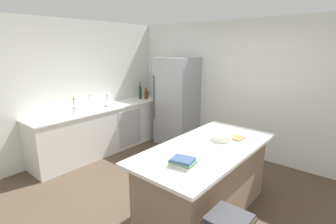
% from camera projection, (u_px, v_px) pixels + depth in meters
% --- Properties ---
extents(ground_plane, '(7.20, 7.20, 0.00)m').
position_uv_depth(ground_plane, '(163.00, 199.00, 3.58)').
color(ground_plane, '#4C3D2D').
extents(wall_rear, '(6.00, 0.10, 2.60)m').
position_uv_depth(wall_rear, '(239.00, 89.00, 4.91)').
color(wall_rear, silver).
rests_on(wall_rear, ground_plane).
extents(wall_left, '(0.10, 6.00, 2.60)m').
position_uv_depth(wall_left, '(66.00, 90.00, 4.78)').
color(wall_left, silver).
rests_on(wall_left, ground_plane).
extents(counter_run_left, '(0.65, 3.04, 0.92)m').
position_uv_depth(counter_run_left, '(106.00, 128.00, 5.20)').
color(counter_run_left, silver).
rests_on(counter_run_left, ground_plane).
extents(kitchen_island, '(0.98, 2.03, 0.91)m').
position_uv_depth(kitchen_island, '(205.00, 180.00, 3.20)').
color(kitchen_island, '#8E755B').
rests_on(kitchen_island, ground_plane).
extents(refrigerator, '(0.80, 0.71, 1.89)m').
position_uv_depth(refrigerator, '(177.00, 101.00, 5.48)').
color(refrigerator, '#93969B').
rests_on(refrigerator, ground_plane).
extents(sink_faucet, '(0.15, 0.05, 0.30)m').
position_uv_depth(sink_faucet, '(90.00, 101.00, 4.85)').
color(sink_faucet, silver).
rests_on(sink_faucet, counter_run_left).
extents(flower_vase, '(0.09, 0.09, 0.31)m').
position_uv_depth(flower_vase, '(75.00, 109.00, 4.50)').
color(flower_vase, silver).
rests_on(flower_vase, counter_run_left).
extents(paper_towel_roll, '(0.14, 0.14, 0.31)m').
position_uv_depth(paper_towel_roll, '(107.00, 100.00, 5.11)').
color(paper_towel_roll, gray).
rests_on(paper_towel_roll, counter_run_left).
extents(whiskey_bottle, '(0.08, 0.08, 0.35)m').
position_uv_depth(whiskey_bottle, '(154.00, 91.00, 6.08)').
color(whiskey_bottle, brown).
rests_on(whiskey_bottle, counter_run_left).
extents(soda_bottle, '(0.08, 0.08, 0.36)m').
position_uv_depth(soda_bottle, '(152.00, 92.00, 5.96)').
color(soda_bottle, silver).
rests_on(soda_bottle, counter_run_left).
extents(hot_sauce_bottle, '(0.05, 0.05, 0.20)m').
position_uv_depth(hot_sauce_bottle, '(147.00, 94.00, 5.96)').
color(hot_sauce_bottle, red).
rests_on(hot_sauce_bottle, counter_run_left).
extents(syrup_bottle, '(0.07, 0.07, 0.26)m').
position_uv_depth(syrup_bottle, '(146.00, 94.00, 5.85)').
color(syrup_bottle, '#5B3319').
rests_on(syrup_bottle, counter_run_left).
extents(wine_bottle, '(0.07, 0.07, 0.39)m').
position_uv_depth(wine_bottle, '(140.00, 92.00, 5.84)').
color(wine_bottle, '#19381E').
rests_on(wine_bottle, counter_run_left).
extents(cookbook_stack, '(0.27, 0.22, 0.08)m').
position_uv_depth(cookbook_stack, '(183.00, 162.00, 2.58)').
color(cookbook_stack, silver).
rests_on(cookbook_stack, kitchen_island).
extents(mixing_bowl, '(0.27, 0.27, 0.08)m').
position_uv_depth(mixing_bowl, '(222.00, 137.00, 3.28)').
color(mixing_bowl, silver).
rests_on(mixing_bowl, kitchen_island).
extents(cutting_board, '(0.32, 0.21, 0.02)m').
position_uv_depth(cutting_board, '(233.00, 137.00, 3.39)').
color(cutting_board, '#9E7042').
rests_on(cutting_board, kitchen_island).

